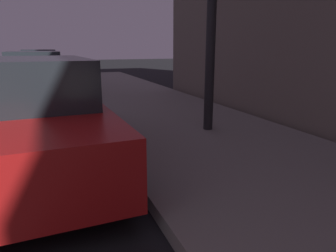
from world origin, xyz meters
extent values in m
cube|color=maroon|center=(2.85, 4.30, 0.57)|extent=(1.99, 4.43, 0.64)
cube|color=#1E2328|center=(2.85, 4.26, 1.15)|extent=(1.70, 2.23, 0.56)
cylinder|color=black|center=(3.74, 5.68, 0.33)|extent=(0.24, 0.67, 0.66)
cylinder|color=black|center=(3.83, 2.97, 0.33)|extent=(0.24, 0.67, 0.66)
cube|color=#B7B7BF|center=(2.85, 10.81, 0.57)|extent=(1.73, 4.41, 0.64)
cube|color=#1E2328|center=(2.85, 10.80, 1.15)|extent=(1.52, 2.38, 0.56)
cylinder|color=black|center=(1.98, 12.17, 0.33)|extent=(0.22, 0.66, 0.66)
cylinder|color=black|center=(3.70, 12.18, 0.33)|extent=(0.22, 0.66, 0.66)
cylinder|color=black|center=(2.00, 9.44, 0.33)|extent=(0.22, 0.66, 0.66)
cylinder|color=black|center=(3.72, 9.45, 0.33)|extent=(0.22, 0.66, 0.66)
cube|color=navy|center=(2.85, 17.79, 0.57)|extent=(2.02, 4.34, 0.64)
cube|color=#1E2328|center=(2.86, 17.64, 1.15)|extent=(1.68, 2.14, 0.56)
cylinder|color=black|center=(1.87, 19.06, 0.33)|extent=(0.26, 0.67, 0.66)
cylinder|color=black|center=(3.68, 19.16, 0.33)|extent=(0.26, 0.67, 0.66)
cylinder|color=black|center=(2.02, 16.43, 0.33)|extent=(0.26, 0.67, 0.66)
cylinder|color=black|center=(3.83, 16.53, 0.33)|extent=(0.26, 0.67, 0.66)
camera|label=1|loc=(3.18, -0.01, 1.56)|focal=33.09mm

